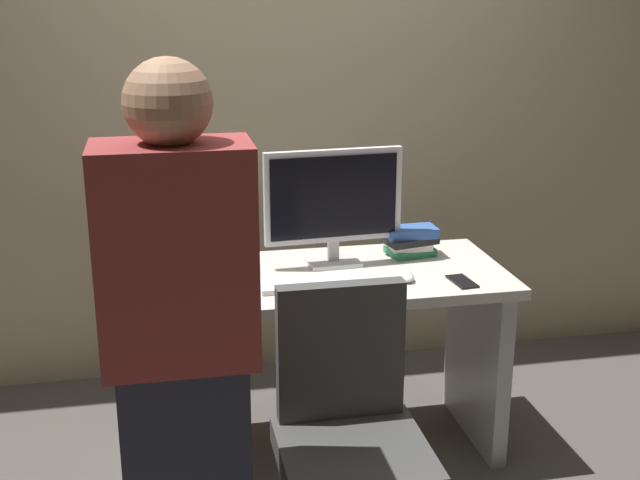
# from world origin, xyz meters

# --- Properties ---
(ground_plane) EXTENTS (9.00, 9.00, 0.00)m
(ground_plane) POSITION_xyz_m (0.00, 0.00, 0.00)
(ground_plane) COLOR #4C4742
(wall_back) EXTENTS (6.40, 0.10, 3.00)m
(wall_back) POSITION_xyz_m (0.00, 0.88, 1.50)
(wall_back) COLOR tan
(wall_back) RESTS_ON ground
(desk) EXTENTS (1.44, 0.64, 0.75)m
(desk) POSITION_xyz_m (0.00, 0.00, 0.52)
(desk) COLOR beige
(desk) RESTS_ON ground
(office_chair) EXTENTS (0.52, 0.52, 0.94)m
(office_chair) POSITION_xyz_m (-0.05, -0.76, 0.43)
(office_chair) COLOR black
(office_chair) RESTS_ON ground
(person_at_desk) EXTENTS (0.40, 0.24, 1.64)m
(person_at_desk) POSITION_xyz_m (-0.54, -0.87, 0.84)
(person_at_desk) COLOR #262838
(person_at_desk) RESTS_ON ground
(monitor) EXTENTS (0.54, 0.15, 0.46)m
(monitor) POSITION_xyz_m (0.08, 0.10, 1.01)
(monitor) COLOR silver
(monitor) RESTS_ON desk
(keyboard) EXTENTS (0.43, 0.14, 0.02)m
(keyboard) POSITION_xyz_m (-0.02, -0.12, 0.76)
(keyboard) COLOR white
(keyboard) RESTS_ON desk
(mouse) EXTENTS (0.06, 0.10, 0.03)m
(mouse) POSITION_xyz_m (0.30, -0.13, 0.77)
(mouse) COLOR white
(mouse) RESTS_ON desk
(cup_near_keyboard) EXTENTS (0.07, 0.07, 0.10)m
(cup_near_keyboard) POSITION_xyz_m (-0.45, -0.11, 0.80)
(cup_near_keyboard) COLOR #3372B2
(cup_near_keyboard) RESTS_ON desk
(cup_by_monitor) EXTENTS (0.06, 0.06, 0.08)m
(cup_by_monitor) POSITION_xyz_m (-0.45, 0.17, 0.79)
(cup_by_monitor) COLOR silver
(cup_by_monitor) RESTS_ON desk
(book_stack) EXTENTS (0.23, 0.19, 0.12)m
(book_stack) POSITION_xyz_m (0.41, 0.15, 0.81)
(book_stack) COLOR #338C59
(book_stack) RESTS_ON desk
(cell_phone) EXTENTS (0.08, 0.15, 0.01)m
(cell_phone) POSITION_xyz_m (0.50, -0.20, 0.75)
(cell_phone) COLOR black
(cell_phone) RESTS_ON desk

